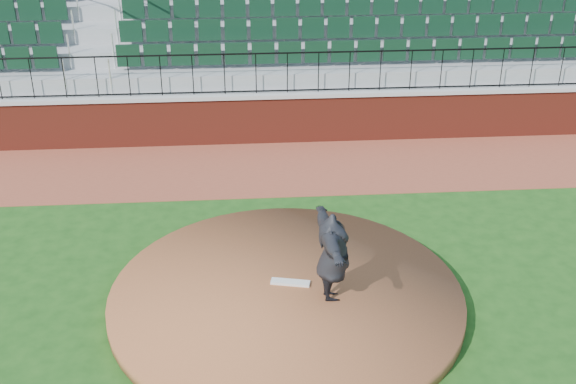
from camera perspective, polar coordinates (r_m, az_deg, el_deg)
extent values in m
plane|color=#1B4914|center=(12.41, 0.51, -8.51)|extent=(90.00, 90.00, 0.00)
cube|color=brown|center=(17.09, -0.95, 2.02)|extent=(34.00, 3.20, 0.01)
cube|color=maroon|center=(18.33, -1.26, 5.80)|extent=(34.00, 0.35, 1.20)
cube|color=#B7B7B7|center=(18.11, -1.28, 7.72)|extent=(34.00, 0.45, 0.10)
cylinder|color=brown|center=(12.24, -0.14, -8.35)|extent=(5.92, 5.92, 0.25)
cube|color=white|center=(12.35, 0.18, -7.16)|extent=(0.68, 0.31, 0.04)
imported|color=black|center=(11.60, 3.59, -5.16)|extent=(0.62, 1.96, 1.58)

